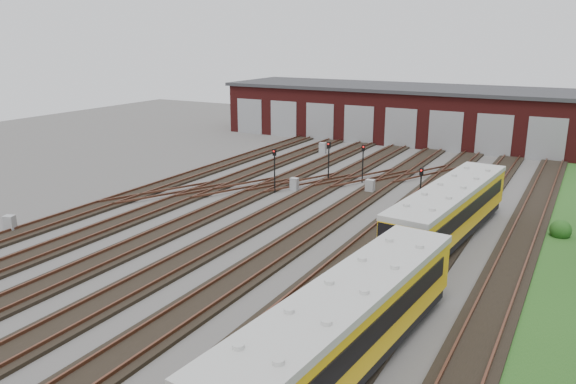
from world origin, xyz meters
The scene contains 14 objects.
ground centered at (0.00, 0.00, 0.00)m, with size 120.00×120.00×0.00m, color #484543.
track_network centered at (-0.17, 0.59, 0.11)m, with size 30.40×70.00×0.33m.
maintenance_shed centered at (-0.01, 39.97, 3.20)m, with size 51.00×12.50×6.35m.
metro_train centered at (10.00, -9.70, 1.92)m, with size 4.03×47.24×3.11m.
signal_mast_0 centered at (-4.80, 10.69, 2.26)m, with size 0.27×0.25×3.57m.
signal_mast_1 centered at (0.14, 17.16, 2.11)m, with size 0.31×0.30×3.29m.
signal_mast_2 centered at (-2.51, 15.96, 2.23)m, with size 0.29×0.28×3.49m.
signal_mast_3 centered at (6.58, 12.09, 1.96)m, with size 0.28×0.26×3.03m.
relay_cabinet_0 centered at (-15.00, -5.53, 0.54)m, with size 0.65×0.54×1.09m, color #9A9C9F.
relay_cabinet_1 centered at (-8.23, 26.87, 0.57)m, with size 0.69×0.57×1.14m, color #9A9C9F.
relay_cabinet_2 centered at (-3.80, 12.16, 0.51)m, with size 0.61×0.51×1.02m, color #9A9C9F.
relay_cabinet_3 centered at (1.94, 14.26, 0.56)m, with size 0.67×0.56×1.11m, color #9A9C9F.
relay_cabinet_4 centered at (6.61, 10.87, 0.51)m, with size 0.62×0.51×1.03m, color #9A9C9F.
bush_0 centered at (16.00, 10.39, 0.65)m, with size 1.31×1.31×1.31m, color #1B4915.
Camera 1 is at (17.00, -26.77, 12.11)m, focal length 35.00 mm.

